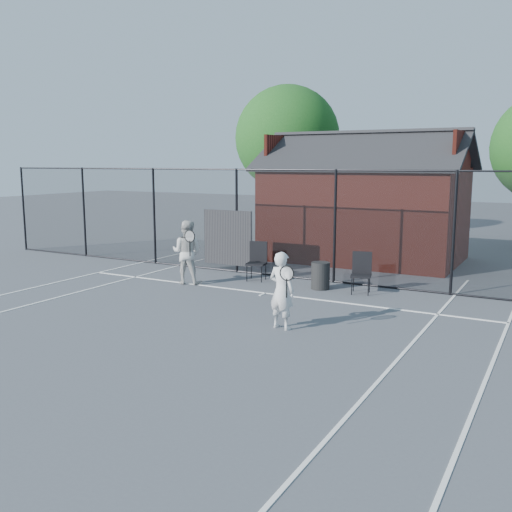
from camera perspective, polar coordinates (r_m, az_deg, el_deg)
The scene contains 10 objects.
ground at distance 11.50m, azimuth -6.10°, elevation -6.70°, with size 80.00×80.00×0.00m, color #4C4F57.
court_lines at distance 10.49m, azimuth -10.27°, elevation -8.35°, with size 11.02×18.00×0.01m.
fence at distance 15.64m, azimuth 3.41°, elevation 3.01°, with size 22.04×3.00×3.00m.
clubhouse at distance 19.03m, azimuth 10.82°, elevation 4.48°, with size 6.50×4.36×4.19m.
tree_left at distance 25.04m, azimuth 3.15°, elevation 11.67°, with size 4.48×4.48×6.44m.
player_front at distance 10.91m, azimuth 2.58°, elevation -3.45°, with size 0.70×0.54×1.50m.
player_back at distance 15.06m, azimuth -6.92°, elevation 0.39°, with size 0.97×0.81×1.68m.
chair_left at distance 15.38m, azimuth 0.03°, elevation -0.60°, with size 0.49×0.51×1.02m, color black.
chair_right at distance 14.09m, azimuth 10.46°, elevation -1.76°, with size 0.47×0.49×0.98m, color black.
waste_bin at distance 14.48m, azimuth 6.46°, elevation -1.96°, with size 0.47×0.47×0.69m, color #242424.
Camera 1 is at (6.36, -9.04, 3.17)m, focal length 40.00 mm.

